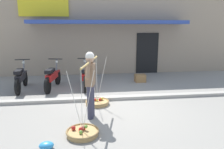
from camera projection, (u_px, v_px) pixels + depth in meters
ground_plane at (111, 108)px, 6.09m from camera, size 90.00×90.00×0.00m
sidewalk_curb at (108, 98)px, 6.76m from camera, size 20.00×0.24×0.10m
fruit_vendor at (90, 80)px, 5.25m from camera, size 0.47×1.83×1.70m
fruit_basket_left_side at (82, 132)px, 4.54m from camera, size 0.72×0.72×1.45m
fruit_basket_right_side at (97, 102)px, 6.36m from camera, size 0.72×0.72×1.45m
motorcycle_nearest_shop at (21, 78)px, 7.71m from camera, size 0.54×1.82×1.09m
motorcycle_second_in_row at (53, 77)px, 7.85m from camera, size 0.54×1.81×1.09m
motorcycle_third_in_row at (85, 76)px, 8.02m from camera, size 0.54×1.82×1.09m
storefront_building at (104, 30)px, 12.49m from camera, size 13.00×6.00×4.20m
plastic_litter_bag at (46, 146)px, 4.02m from camera, size 0.28×0.22×0.14m
wooden_crate at (140, 78)px, 8.96m from camera, size 0.44×0.36×0.32m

